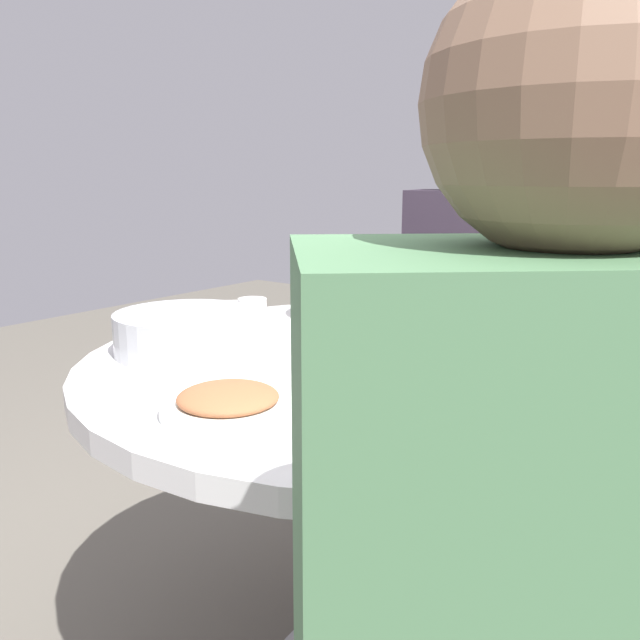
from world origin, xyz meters
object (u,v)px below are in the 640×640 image
object	(u,v)px
dish_stirfry	(229,403)
dish_shrimp	(504,420)
round_dining_table	(367,427)
green_bottle	(636,311)
soup_bowl	(351,304)
rice_bowl	(186,331)
stool_for_diner_left	(456,448)
diner_left	(464,278)
tea_cup_side	(566,332)
diner_right	(537,617)
tea_cup_near	(252,309)
dish_noodles	(477,316)

from	to	relation	value
dish_stirfry	dish_shrimp	distance (m)	0.40
round_dining_table	green_bottle	xyz separation A→B (m)	(0.43, 0.23, 0.25)
soup_bowl	dish_stirfry	distance (m)	0.73
rice_bowl	stool_for_diner_left	world-z (taller)	rice_bowl
soup_bowl	dish_shrimp	world-z (taller)	soup_bowl
round_dining_table	diner_left	distance (m)	0.82
green_bottle	tea_cup_side	xyz separation A→B (m)	(-0.15, 0.11, -0.08)
green_bottle	diner_left	distance (m)	0.81
round_dining_table	diner_left	bearing A→B (deg)	101.92
dish_stirfry	diner_right	xyz separation A→B (m)	(0.55, -0.24, 0.03)
rice_bowl	dish_shrimp	bearing A→B (deg)	-1.58
round_dining_table	dish_shrimp	size ratio (longest dim) A/B	5.11
rice_bowl	green_bottle	distance (m)	0.86
green_bottle	tea_cup_near	xyz separation A→B (m)	(-0.85, -0.12, -0.08)
diner_right	dish_noodles	bearing A→B (deg)	116.03
dish_noodles	tea_cup_side	world-z (taller)	tea_cup_side
rice_bowl	dish_noodles	size ratio (longest dim) A/B	1.13
dish_shrimp	green_bottle	world-z (taller)	green_bottle
stool_for_diner_left	tea_cup_near	bearing A→B (deg)	-110.93
stool_for_diner_left	diner_right	bearing A→B (deg)	-63.06
diner_left	dish_shrimp	bearing A→B (deg)	-62.05
soup_bowl	dish_stirfry	world-z (taller)	soup_bowl
dish_noodles	diner_left	world-z (taller)	diner_left
round_dining_table	diner_right	xyz separation A→B (m)	(0.55, -0.62, 0.19)
stool_for_diner_left	diner_left	distance (m)	0.55
diner_left	rice_bowl	bearing A→B (deg)	-98.95
tea_cup_near	diner_right	distance (m)	1.22
dish_stirfry	rice_bowl	bearing A→B (deg)	148.33
dish_stirfry	tea_cup_near	bearing A→B (deg)	130.10
dish_shrimp	diner_left	distance (m)	1.12
soup_bowl	diner_right	bearing A→B (deg)	-49.18
round_dining_table	dish_noodles	size ratio (longest dim) A/B	4.49
tea_cup_side	rice_bowl	bearing A→B (deg)	-137.93
round_dining_table	rice_bowl	xyz separation A→B (m)	(-0.32, -0.19, 0.19)
dish_shrimp	diner_left	bearing A→B (deg)	117.95
dish_stirfry	dish_shrimp	world-z (taller)	dish_shrimp
rice_bowl	diner_left	size ratio (longest dim) A/B	0.37
round_dining_table	tea_cup_side	world-z (taller)	tea_cup_side
green_bottle	tea_cup_side	distance (m)	0.21
dish_noodles	diner_right	bearing A→B (deg)	-63.97
dish_stirfry	dish_shrimp	xyz separation A→B (m)	(0.36, 0.18, 0.00)
dish_shrimp	stool_for_diner_left	distance (m)	1.23
round_dining_table	dish_shrimp	distance (m)	0.44
round_dining_table	soup_bowl	bearing A→B (deg)	129.65
rice_bowl	diner_right	size ratio (longest dim) A/B	0.37
round_dining_table	diner_left	world-z (taller)	diner_left
dish_noodles	soup_bowl	bearing A→B (deg)	-158.44
rice_bowl	diner_right	xyz separation A→B (m)	(0.87, -0.44, 0.00)
soup_bowl	green_bottle	xyz separation A→B (m)	(0.67, -0.07, 0.08)
rice_bowl	stool_for_diner_left	distance (m)	1.12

